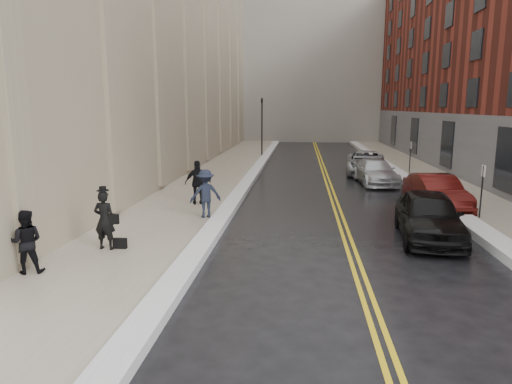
% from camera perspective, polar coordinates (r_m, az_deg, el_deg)
% --- Properties ---
extents(ground, '(160.00, 160.00, 0.00)m').
position_cam_1_polar(ground, '(11.18, 0.72, -12.80)').
color(ground, black).
rests_on(ground, ground).
extents(sidewalk_left, '(4.00, 64.00, 0.15)m').
position_cam_1_polar(sidewalk_left, '(27.12, -5.83, 1.31)').
color(sidewalk_left, gray).
rests_on(sidewalk_left, ground).
extents(sidewalk_right, '(3.00, 64.00, 0.15)m').
position_cam_1_polar(sidewalk_right, '(27.79, 22.59, 0.77)').
color(sidewalk_right, gray).
rests_on(sidewalk_right, ground).
extents(lane_stripe_a, '(0.12, 64.00, 0.01)m').
position_cam_1_polar(lane_stripe_a, '(26.63, 8.83, 0.91)').
color(lane_stripe_a, gold).
rests_on(lane_stripe_a, ground).
extents(lane_stripe_b, '(0.12, 64.00, 0.01)m').
position_cam_1_polar(lane_stripe_b, '(26.65, 9.35, 0.90)').
color(lane_stripe_b, gold).
rests_on(lane_stripe_b, ground).
extents(snow_ridge_left, '(0.70, 60.80, 0.26)m').
position_cam_1_polar(snow_ridge_left, '(26.75, -1.00, 1.35)').
color(snow_ridge_left, white).
rests_on(snow_ridge_left, ground).
extents(snow_ridge_right, '(0.85, 60.80, 0.30)m').
position_cam_1_polar(snow_ridge_right, '(27.30, 18.89, 1.01)').
color(snow_ridge_right, white).
rests_on(snow_ridge_right, ground).
extents(traffic_signal, '(0.18, 0.15, 5.20)m').
position_cam_1_polar(traffic_signal, '(40.39, 0.75, 8.70)').
color(traffic_signal, black).
rests_on(traffic_signal, ground).
extents(parking_sign_near, '(0.06, 0.35, 2.23)m').
position_cam_1_polar(parking_sign_near, '(19.77, 26.41, 0.53)').
color(parking_sign_near, black).
rests_on(parking_sign_near, ground).
extents(parking_sign_far, '(0.06, 0.35, 2.23)m').
position_cam_1_polar(parking_sign_far, '(31.18, 18.72, 4.39)').
color(parking_sign_far, black).
rests_on(parking_sign_far, ground).
extents(car_black, '(2.42, 5.00, 1.65)m').
position_cam_1_polar(car_black, '(16.47, 20.81, -2.77)').
color(car_black, black).
rests_on(car_black, ground).
extents(car_maroon, '(1.99, 4.70, 1.51)m').
position_cam_1_polar(car_maroon, '(21.45, 21.61, -0.03)').
color(car_maroon, '#460E0C').
rests_on(car_maroon, ground).
extents(car_silver_near, '(2.39, 5.03, 1.42)m').
position_cam_1_polar(car_silver_near, '(27.45, 14.70, 2.46)').
color(car_silver_near, '#B0B3B8').
rests_on(car_silver_near, ground).
extents(car_silver_far, '(3.02, 5.75, 1.54)m').
position_cam_1_polar(car_silver_far, '(31.15, 13.64, 3.56)').
color(car_silver_far, '#A5A6AD').
rests_on(car_silver_far, ground).
extents(pedestrian_main, '(0.69, 0.47, 1.82)m').
position_cam_1_polar(pedestrian_main, '(14.57, -18.40, -3.36)').
color(pedestrian_main, black).
rests_on(pedestrian_main, sidewalk_left).
extents(pedestrian_a, '(0.97, 0.86, 1.68)m').
position_cam_1_polar(pedestrian_a, '(13.32, -26.80, -5.56)').
color(pedestrian_a, black).
rests_on(pedestrian_a, sidewalk_left).
extents(pedestrian_b, '(1.40, 1.14, 1.89)m').
position_cam_1_polar(pedestrian_b, '(17.93, -6.33, -0.19)').
color(pedestrian_b, '#1B2030').
rests_on(pedestrian_b, sidewalk_left).
extents(pedestrian_c, '(1.23, 0.79, 1.95)m').
position_cam_1_polar(pedestrian_c, '(20.41, -7.26, 1.19)').
color(pedestrian_c, black).
rests_on(pedestrian_c, sidewalk_left).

